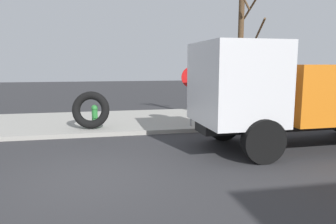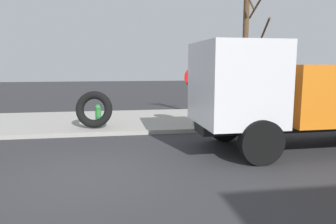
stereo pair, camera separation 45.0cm
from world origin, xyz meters
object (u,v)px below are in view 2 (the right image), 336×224
fire_hydrant (98,115)px  dump_truck_orange (311,92)px  loose_tire (94,109)px  stop_sign (194,85)px  bare_tree (246,46)px

fire_hydrant → dump_truck_orange: (6.16, -3.42, 1.03)m
fire_hydrant → loose_tire: loose_tire is taller
loose_tire → stop_sign: (3.60, -0.24, 0.84)m
bare_tree → fire_hydrant: bearing=-179.6°
loose_tire → dump_truck_orange: (6.28, -3.19, 0.79)m
loose_tire → bare_tree: 6.17m
bare_tree → dump_truck_orange: bearing=-80.9°
stop_sign → dump_truck_orange: (2.69, -2.95, -0.05)m
fire_hydrant → stop_sign: stop_sign is taller
dump_truck_orange → stop_sign: bearing=132.4°
loose_tire → stop_sign: 3.70m
fire_hydrant → bare_tree: (5.61, 0.03, 2.52)m
stop_sign → dump_truck_orange: dump_truck_orange is taller
stop_sign → bare_tree: bare_tree is taller
dump_truck_orange → bare_tree: size_ratio=1.25×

